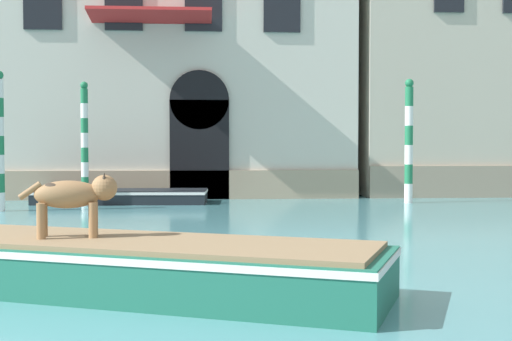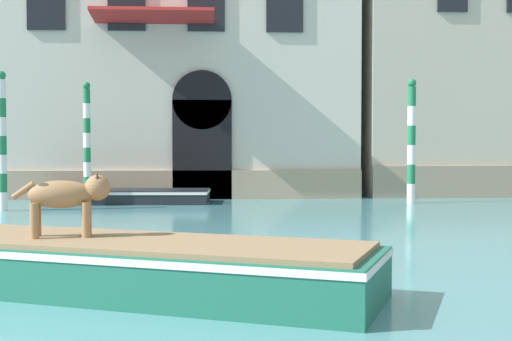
# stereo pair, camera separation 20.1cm
# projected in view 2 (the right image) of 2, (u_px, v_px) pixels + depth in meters

# --- Properties ---
(boat_foreground) EXTENTS (9.03, 5.12, 0.66)m
(boat_foreground) POSITION_uv_depth(u_px,v_px,m) (30.00, 258.00, 9.16)
(boat_foreground) COLOR #1E6651
(boat_foreground) RESTS_ON ground_plane
(dog_on_deck) EXTENTS (1.20, 0.44, 0.80)m
(dog_on_deck) POSITION_uv_depth(u_px,v_px,m) (68.00, 195.00, 8.90)
(dog_on_deck) COLOR #997047
(dog_on_deck) RESTS_ON boat_foreground
(boat_moored_near_palazzo) EXTENTS (5.24, 2.02, 0.40)m
(boat_moored_near_palazzo) POSITION_uv_depth(u_px,v_px,m) (124.00, 196.00, 21.67)
(boat_moored_near_palazzo) COLOR black
(boat_moored_near_palazzo) RESTS_ON ground_plane
(mooring_pole_0) EXTENTS (0.22, 0.22, 3.58)m
(mooring_pole_0) POSITION_uv_depth(u_px,v_px,m) (87.00, 143.00, 20.53)
(mooring_pole_0) COLOR white
(mooring_pole_0) RESTS_ON ground_plane
(mooring_pole_1) EXTENTS (0.24, 0.24, 3.75)m
(mooring_pole_1) POSITION_uv_depth(u_px,v_px,m) (2.00, 140.00, 19.05)
(mooring_pole_1) COLOR white
(mooring_pole_1) RESTS_ON ground_plane
(mooring_pole_3) EXTENTS (0.26, 0.26, 3.76)m
(mooring_pole_3) POSITION_uv_depth(u_px,v_px,m) (411.00, 140.00, 21.49)
(mooring_pole_3) COLOR white
(mooring_pole_3) RESTS_ON ground_plane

